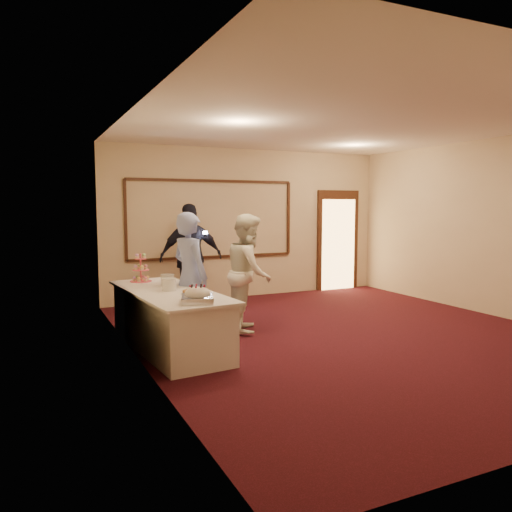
% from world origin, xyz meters
% --- Properties ---
extents(floor, '(7.00, 7.00, 0.00)m').
position_xyz_m(floor, '(0.00, 0.00, 0.00)').
color(floor, black).
rests_on(floor, ground).
extents(room_walls, '(6.04, 7.04, 3.02)m').
position_xyz_m(room_walls, '(0.00, 0.00, 2.03)').
color(room_walls, beige).
rests_on(room_walls, floor).
extents(wall_molding, '(3.45, 0.04, 1.55)m').
position_xyz_m(wall_molding, '(-0.80, 3.47, 1.60)').
color(wall_molding, '#361B10').
rests_on(wall_molding, room_walls).
extents(doorway, '(1.05, 0.07, 2.20)m').
position_xyz_m(doorway, '(2.15, 3.45, 1.08)').
color(doorway, '#361B10').
rests_on(doorway, floor).
extents(buffet_table, '(1.16, 2.50, 0.77)m').
position_xyz_m(buffet_table, '(-2.53, 0.43, 0.39)').
color(buffet_table, white).
rests_on(buffet_table, floor).
extents(pavlova_tray, '(0.47, 0.56, 0.18)m').
position_xyz_m(pavlova_tray, '(-2.43, -0.45, 0.85)').
color(pavlova_tray, silver).
rests_on(pavlova_tray, buffet_table).
extents(cupcake_stand, '(0.31, 0.31, 0.45)m').
position_xyz_m(cupcake_stand, '(-2.69, 1.35, 0.93)').
color(cupcake_stand, '#E14D62').
rests_on(cupcake_stand, buffet_table).
extents(plate_stack_a, '(0.19, 0.19, 0.16)m').
position_xyz_m(plate_stack_a, '(-2.53, 0.43, 0.85)').
color(plate_stack_a, white).
rests_on(plate_stack_a, buffet_table).
extents(plate_stack_b, '(0.19, 0.19, 0.16)m').
position_xyz_m(plate_stack_b, '(-2.44, 0.83, 0.85)').
color(plate_stack_b, white).
rests_on(plate_stack_b, buffet_table).
extents(tart, '(0.25, 0.25, 0.05)m').
position_xyz_m(tart, '(-2.35, 0.03, 0.79)').
color(tart, white).
rests_on(tart, buffet_table).
extents(man, '(0.61, 0.75, 1.78)m').
position_xyz_m(man, '(-2.13, 0.76, 0.89)').
color(man, '#8599DF').
rests_on(man, floor).
extents(woman, '(0.97, 1.06, 1.75)m').
position_xyz_m(woman, '(-1.18, 0.89, 0.87)').
color(woman, white).
rests_on(woman, floor).
extents(guest, '(1.16, 0.58, 1.90)m').
position_xyz_m(guest, '(-1.51, 2.67, 0.95)').
color(guest, black).
rests_on(guest, floor).
extents(camera_flash, '(0.07, 0.05, 0.05)m').
position_xyz_m(camera_flash, '(-1.33, 2.43, 1.40)').
color(camera_flash, white).
rests_on(camera_flash, guest).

